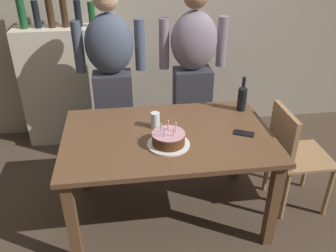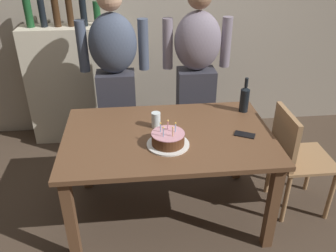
{
  "view_description": "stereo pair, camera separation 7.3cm",
  "coord_description": "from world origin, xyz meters",
  "views": [
    {
      "loc": [
        -0.29,
        -2.14,
        2.02
      ],
      "look_at": [
        -0.01,
        -0.06,
        0.84
      ],
      "focal_mm": 37.45,
      "sensor_mm": 36.0,
      "label": 1
    },
    {
      "loc": [
        -0.22,
        -2.15,
        2.02
      ],
      "look_at": [
        -0.01,
        -0.06,
        0.84
      ],
      "focal_mm": 37.45,
      "sensor_mm": 36.0,
      "label": 2
    }
  ],
  "objects": [
    {
      "name": "person_man_bearded",
      "position": [
        -0.39,
        0.81,
        0.87
      ],
      "size": [
        0.61,
        0.27,
        1.66
      ],
      "rotation": [
        0.0,
        0.0,
        3.14
      ],
      "color": "#33333D",
      "rests_on": "ground_plane"
    },
    {
      "name": "ground_plane",
      "position": [
        0.0,
        0.0,
        0.0
      ],
      "size": [
        10.0,
        10.0,
        0.0
      ],
      "primitive_type": "plane",
      "color": "#47382B"
    },
    {
      "name": "dining_table",
      "position": [
        0.0,
        0.0,
        0.64
      ],
      "size": [
        1.5,
        0.96,
        0.74
      ],
      "color": "brown",
      "rests_on": "ground_plane"
    },
    {
      "name": "birthday_cake",
      "position": [
        -0.01,
        -0.14,
        0.78
      ],
      "size": [
        0.29,
        0.29,
        0.17
      ],
      "color": "white",
      "rests_on": "dining_table"
    },
    {
      "name": "shelf_cabinet",
      "position": [
        -0.86,
        1.33,
        0.62
      ],
      "size": [
        0.89,
        0.3,
        1.51
      ],
      "color": "beige",
      "rests_on": "ground_plane"
    },
    {
      "name": "water_glass_near",
      "position": [
        -0.08,
        0.12,
        0.8
      ],
      "size": [
        0.07,
        0.07,
        0.12
      ],
      "primitive_type": "cylinder",
      "color": "silver",
      "rests_on": "dining_table"
    },
    {
      "name": "back_wall",
      "position": [
        0.0,
        1.55,
        1.3
      ],
      "size": [
        5.2,
        0.1,
        2.6
      ],
      "primitive_type": "cube",
      "color": "#9E9384",
      "rests_on": "ground_plane"
    },
    {
      "name": "person_woman_cardigan",
      "position": [
        0.34,
        0.81,
        0.87
      ],
      "size": [
        0.61,
        0.27,
        1.66
      ],
      "rotation": [
        0.0,
        0.0,
        3.14
      ],
      "color": "#33333D",
      "rests_on": "ground_plane"
    },
    {
      "name": "cell_phone",
      "position": [
        0.54,
        -0.07,
        0.74
      ],
      "size": [
        0.16,
        0.13,
        0.01
      ],
      "primitive_type": "cube",
      "rotation": [
        0.0,
        0.0,
        -0.47
      ],
      "color": "black",
      "rests_on": "dining_table"
    },
    {
      "name": "dining_chair",
      "position": [
        0.98,
        -0.02,
        0.52
      ],
      "size": [
        0.42,
        0.42,
        0.87
      ],
      "rotation": [
        0.0,
        0.0,
        1.57
      ],
      "color": "#A37A51",
      "rests_on": "ground_plane"
    },
    {
      "name": "wine_bottle",
      "position": [
        0.64,
        0.31,
        0.85
      ],
      "size": [
        0.07,
        0.07,
        0.28
      ],
      "color": "black",
      "rests_on": "dining_table"
    }
  ]
}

